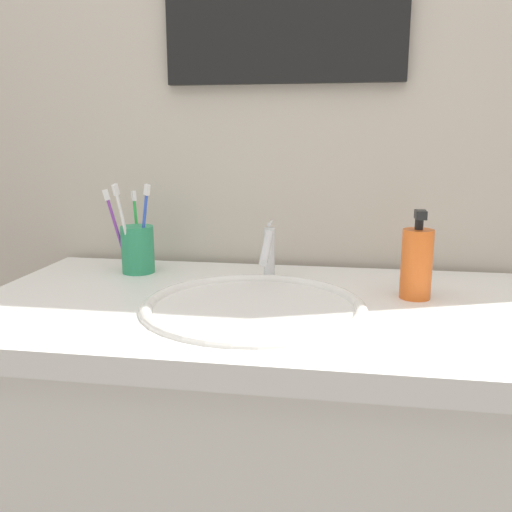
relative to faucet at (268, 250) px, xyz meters
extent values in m
cube|color=beige|center=(0.01, 0.18, 0.27)|extent=(2.32, 0.04, 2.40)
cube|color=silver|center=(0.01, -0.16, -0.52)|extent=(1.08, 0.57, 0.82)
cube|color=white|center=(0.01, -0.16, -0.09)|extent=(1.12, 0.60, 0.04)
ellipsoid|color=white|center=(0.00, -0.20, -0.11)|extent=(0.36, 0.36, 0.08)
torus|color=white|center=(0.00, -0.20, -0.07)|extent=(0.42, 0.42, 0.02)
cylinder|color=#595B60|center=(0.00, -0.20, -0.15)|extent=(0.03, 0.03, 0.01)
cylinder|color=silver|center=(0.00, 0.02, -0.01)|extent=(0.02, 0.02, 0.11)
cylinder|color=silver|center=(0.00, -0.03, 0.01)|extent=(0.02, 0.10, 0.07)
cylinder|color=silver|center=(0.00, 0.03, 0.05)|extent=(0.01, 0.05, 0.01)
cylinder|color=#2D9966|center=(-0.31, 0.02, -0.01)|extent=(0.07, 0.07, 0.11)
cylinder|color=purple|center=(-0.35, 0.01, 0.03)|extent=(0.05, 0.02, 0.18)
cube|color=white|center=(-0.37, 0.00, 0.11)|extent=(0.02, 0.01, 0.03)
cylinder|color=green|center=(-0.32, 0.05, 0.02)|extent=(0.02, 0.03, 0.17)
cube|color=white|center=(-0.33, 0.06, 0.11)|extent=(0.02, 0.02, 0.03)
cylinder|color=blue|center=(-0.28, 0.00, 0.03)|extent=(0.04, 0.03, 0.19)
cube|color=white|center=(-0.27, -0.01, 0.13)|extent=(0.02, 0.02, 0.03)
cylinder|color=white|center=(-0.32, -0.02, 0.03)|extent=(0.02, 0.06, 0.19)
cube|color=white|center=(-0.33, -0.04, 0.13)|extent=(0.01, 0.02, 0.03)
cylinder|color=orange|center=(0.30, -0.09, 0.00)|extent=(0.06, 0.06, 0.14)
cylinder|color=black|center=(0.30, -0.09, 0.08)|extent=(0.02, 0.02, 0.02)
cube|color=black|center=(0.30, -0.11, 0.10)|extent=(0.02, 0.04, 0.02)
camera|label=1|loc=(0.16, -1.15, 0.24)|focal=38.30mm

